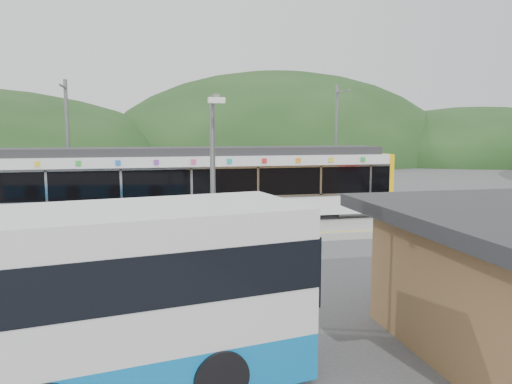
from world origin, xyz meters
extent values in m
plane|color=#4C4C4F|center=(0.00, 0.00, 0.00)|extent=(120.00, 120.00, 0.00)
ellipsoid|color=#1E3D19|center=(16.00, 54.00, 0.00)|extent=(52.00, 39.00, 26.00)
ellipsoid|color=#1E3D19|center=(45.00, 48.00, 0.00)|extent=(44.00, 33.00, 16.00)
cube|color=#9E9E99|center=(0.00, 3.30, 0.15)|extent=(26.00, 3.20, 0.30)
cube|color=yellow|center=(0.00, 2.00, 0.30)|extent=(26.00, 0.10, 0.01)
cube|color=black|center=(-7.84, 6.00, 0.30)|extent=(3.20, 2.20, 0.56)
cube|color=black|center=(4.16, 6.00, 0.30)|extent=(3.20, 2.20, 0.56)
cube|color=silver|center=(-1.84, 6.00, 1.04)|extent=(20.00, 2.90, 0.92)
cube|color=black|center=(-1.84, 6.00, 2.23)|extent=(20.00, 2.96, 1.45)
cube|color=silver|center=(-1.84, 4.50, 1.55)|extent=(20.00, 0.05, 0.10)
cube|color=silver|center=(-1.84, 4.50, 2.90)|extent=(20.00, 0.05, 0.10)
cube|color=silver|center=(-1.84, 6.00, 3.17)|extent=(20.00, 2.90, 0.45)
cube|color=#2D2D30|center=(-1.84, 6.00, 3.58)|extent=(19.40, 2.50, 0.36)
cube|color=yellow|center=(8.28, 6.00, 1.90)|extent=(0.24, 2.92, 3.00)
cube|color=silver|center=(-7.34, 4.50, 2.23)|extent=(0.10, 0.05, 1.35)
cube|color=silver|center=(-4.34, 4.50, 2.23)|extent=(0.10, 0.05, 1.35)
cube|color=silver|center=(-1.34, 4.50, 2.23)|extent=(0.10, 0.05, 1.35)
cube|color=silver|center=(1.66, 4.50, 2.23)|extent=(0.10, 0.05, 1.35)
cube|color=silver|center=(4.66, 4.50, 2.23)|extent=(0.10, 0.05, 1.35)
cube|color=silver|center=(7.16, 4.50, 2.23)|extent=(0.10, 0.05, 1.35)
cube|color=yellow|center=(-7.64, 4.51, 3.18)|extent=(0.22, 0.04, 0.22)
cube|color=green|center=(-6.04, 4.51, 3.18)|extent=(0.22, 0.04, 0.22)
cube|color=blue|center=(-4.44, 4.51, 3.18)|extent=(0.22, 0.04, 0.22)
cube|color=purple|center=(-2.84, 4.51, 3.18)|extent=(0.22, 0.04, 0.22)
cube|color=#E54C8C|center=(-1.24, 4.51, 3.18)|extent=(0.22, 0.04, 0.22)
cube|color=#19A5A5|center=(0.36, 4.51, 3.18)|extent=(0.22, 0.04, 0.22)
cube|color=red|center=(1.96, 4.51, 3.18)|extent=(0.22, 0.04, 0.22)
cube|color=orange|center=(3.56, 4.51, 3.18)|extent=(0.22, 0.04, 0.22)
cube|color=yellow|center=(5.16, 4.51, 3.18)|extent=(0.22, 0.04, 0.22)
cube|color=green|center=(6.76, 4.51, 3.18)|extent=(0.22, 0.04, 0.22)
cylinder|color=slate|center=(-7.00, 8.60, 3.50)|extent=(0.18, 0.18, 7.00)
cube|color=slate|center=(-7.00, 7.80, 6.60)|extent=(0.08, 1.80, 0.08)
cylinder|color=slate|center=(7.00, 8.60, 3.50)|extent=(0.18, 0.18, 7.00)
cube|color=slate|center=(7.00, 7.80, 6.60)|extent=(0.08, 1.80, 0.08)
cylinder|color=black|center=(-5.05, -8.86, 0.48)|extent=(1.46, 2.93, 0.96)
cylinder|color=black|center=(-2.41, -8.37, 0.48)|extent=(1.46, 2.93, 0.96)
cylinder|color=slate|center=(-1.80, -6.08, 2.67)|extent=(0.12, 0.12, 5.34)
cube|color=slate|center=(-1.80, -6.48, 5.25)|extent=(0.13, 0.89, 0.12)
cube|color=silver|center=(-1.80, -6.88, 5.18)|extent=(0.35, 0.18, 0.12)
camera|label=1|loc=(-3.30, -17.40, 4.55)|focal=35.00mm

